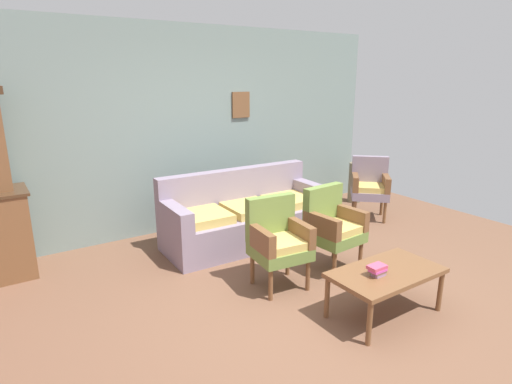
{
  "coord_description": "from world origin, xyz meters",
  "views": [
    {
      "loc": [
        -2.28,
        -2.6,
        2.06
      ],
      "look_at": [
        0.12,
        1.02,
        0.85
      ],
      "focal_mm": 29.54,
      "sensor_mm": 36.0,
      "label": 1
    }
  ],
  "objects_px": {
    "coffee_table": "(386,275)",
    "wingback_chair_by_fireplace": "(370,185)",
    "armchair_near_couch_end": "(332,224)",
    "book_stack_on_table": "(378,270)",
    "floral_couch": "(246,217)",
    "floor_vase_by_wall": "(355,182)",
    "armchair_near_cabinet": "(278,239)"
  },
  "relations": [
    {
      "from": "floor_vase_by_wall",
      "to": "armchair_near_couch_end",
      "type": "bearing_deg",
      "value": -141.73
    },
    {
      "from": "book_stack_on_table",
      "to": "floor_vase_by_wall",
      "type": "bearing_deg",
      "value": 46.5
    },
    {
      "from": "floral_couch",
      "to": "floor_vase_by_wall",
      "type": "xyz_separation_m",
      "value": [
        2.46,
        0.49,
        0.01
      ]
    },
    {
      "from": "armchair_near_cabinet",
      "to": "coffee_table",
      "type": "height_order",
      "value": "armchair_near_cabinet"
    },
    {
      "from": "wingback_chair_by_fireplace",
      "to": "coffee_table",
      "type": "bearing_deg",
      "value": -135.06
    },
    {
      "from": "armchair_near_couch_end",
      "to": "wingback_chair_by_fireplace",
      "type": "distance_m",
      "value": 1.9
    },
    {
      "from": "floral_couch",
      "to": "book_stack_on_table",
      "type": "bearing_deg",
      "value": -90.63
    },
    {
      "from": "armchair_near_cabinet",
      "to": "floral_couch",
      "type": "bearing_deg",
      "value": 73.08
    },
    {
      "from": "coffee_table",
      "to": "wingback_chair_by_fireplace",
      "type": "bearing_deg",
      "value": 44.94
    },
    {
      "from": "armchair_near_couch_end",
      "to": "book_stack_on_table",
      "type": "relative_size",
      "value": 5.7
    },
    {
      "from": "floral_couch",
      "to": "floor_vase_by_wall",
      "type": "relative_size",
      "value": 3.19
    },
    {
      "from": "coffee_table",
      "to": "floor_vase_by_wall",
      "type": "relative_size",
      "value": 1.51
    },
    {
      "from": "armchair_near_couch_end",
      "to": "book_stack_on_table",
      "type": "height_order",
      "value": "armchair_near_couch_end"
    },
    {
      "from": "armchair_near_couch_end",
      "to": "floor_vase_by_wall",
      "type": "xyz_separation_m",
      "value": [
        2.07,
        1.63,
        -0.17
      ]
    },
    {
      "from": "floral_couch",
      "to": "wingback_chair_by_fireplace",
      "type": "relative_size",
      "value": 2.35
    },
    {
      "from": "coffee_table",
      "to": "book_stack_on_table",
      "type": "bearing_deg",
      "value": -173.0
    },
    {
      "from": "armchair_near_couch_end",
      "to": "coffee_table",
      "type": "height_order",
      "value": "armchair_near_couch_end"
    },
    {
      "from": "floral_couch",
      "to": "armchair_near_cabinet",
      "type": "distance_m",
      "value": 1.21
    },
    {
      "from": "armchair_near_couch_end",
      "to": "wingback_chair_by_fireplace",
      "type": "height_order",
      "value": "same"
    },
    {
      "from": "floral_couch",
      "to": "floor_vase_by_wall",
      "type": "height_order",
      "value": "floral_couch"
    },
    {
      "from": "book_stack_on_table",
      "to": "floral_couch",
      "type": "bearing_deg",
      "value": 89.37
    },
    {
      "from": "armchair_near_cabinet",
      "to": "armchair_near_couch_end",
      "type": "distance_m",
      "value": 0.74
    },
    {
      "from": "wingback_chair_by_fireplace",
      "to": "coffee_table",
      "type": "relative_size",
      "value": 0.9
    },
    {
      "from": "coffee_table",
      "to": "book_stack_on_table",
      "type": "xyz_separation_m",
      "value": [
        -0.14,
        -0.02,
        0.1
      ]
    },
    {
      "from": "wingback_chair_by_fireplace",
      "to": "book_stack_on_table",
      "type": "xyz_separation_m",
      "value": [
        -2.06,
        -1.93,
        -0.03
      ]
    },
    {
      "from": "wingback_chair_by_fireplace",
      "to": "floral_couch",
      "type": "bearing_deg",
      "value": 174.4
    },
    {
      "from": "armchair_near_couch_end",
      "to": "floor_vase_by_wall",
      "type": "relative_size",
      "value": 1.36
    },
    {
      "from": "floral_couch",
      "to": "wingback_chair_by_fireplace",
      "type": "height_order",
      "value": "same"
    },
    {
      "from": "wingback_chair_by_fireplace",
      "to": "book_stack_on_table",
      "type": "bearing_deg",
      "value": -136.85
    },
    {
      "from": "armchair_near_cabinet",
      "to": "coffee_table",
      "type": "relative_size",
      "value": 0.9
    },
    {
      "from": "armchair_near_couch_end",
      "to": "floral_couch",
      "type": "bearing_deg",
      "value": 108.75
    },
    {
      "from": "floral_couch",
      "to": "book_stack_on_table",
      "type": "distance_m",
      "value": 2.13
    }
  ]
}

